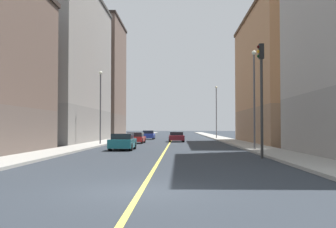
{
  "coord_description": "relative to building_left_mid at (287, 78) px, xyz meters",
  "views": [
    {
      "loc": [
        1.11,
        -11.7,
        1.84
      ],
      "look_at": [
        0.06,
        26.26,
        3.1
      ],
      "focal_mm": 43.27,
      "sensor_mm": 36.0,
      "label": 1
    }
  ],
  "objects": [
    {
      "name": "sidewalk_right",
      "position": [
        -21.58,
        13.29,
        -7.59
      ],
      "size": [
        2.82,
        168.0,
        0.15
      ],
      "primitive_type": "cube",
      "color": "#9E9B93",
      "rests_on": "ground"
    },
    {
      "name": "street_lamp_right_near",
      "position": [
        -20.77,
        -6.0,
        -2.99
      ],
      "size": [
        0.36,
        0.36,
        7.52
      ],
      "color": "#4C4C51",
      "rests_on": "ground"
    },
    {
      "name": "car_maroon",
      "position": [
        -13.01,
        4.2,
        -7.04
      ],
      "size": [
        2.06,
        4.31,
        1.26
      ],
      "color": "maroon",
      "rests_on": "ground"
    },
    {
      "name": "car_red",
      "position": [
        -17.68,
        -0.59,
        -7.04
      ],
      "size": [
        2.02,
        4.02,
        1.26
      ],
      "color": "red",
      "rests_on": "ground"
    },
    {
      "name": "car_teal",
      "position": [
        -17.23,
        -14.76,
        -7.0
      ],
      "size": [
        1.88,
        4.11,
        1.34
      ],
      "color": "#196670",
      "rests_on": "ground"
    },
    {
      "name": "street_lamp_left_near",
      "position": [
        -6.76,
        -15.56,
        -2.86
      ],
      "size": [
        0.36,
        0.36,
        7.75
      ],
      "color": "#4C4C51",
      "rests_on": "ground"
    },
    {
      "name": "lane_center_stripe",
      "position": [
        -13.76,
        13.29,
        -7.66
      ],
      "size": [
        0.16,
        154.0,
        0.01
      ],
      "primitive_type": "cube",
      "color": "#E5D14C",
      "rests_on": "ground"
    },
    {
      "name": "ground_plane",
      "position": [
        -13.76,
        -35.71,
        -7.66
      ],
      "size": [
        400.0,
        400.0,
        0.0
      ],
      "primitive_type": "plane",
      "color": "#292F37",
      "rests_on": "ground"
    },
    {
      "name": "traffic_light_left_near",
      "position": [
        -7.77,
        -23.3,
        -3.31
      ],
      "size": [
        0.4,
        0.32,
        6.82
      ],
      "color": "#2D2D2D",
      "rests_on": "ground"
    },
    {
      "name": "building_right_distant",
      "position": [
        -27.53,
        23.95,
        2.7
      ],
      "size": [
        9.37,
        14.64,
        20.71
      ],
      "color": "brown",
      "rests_on": "ground"
    },
    {
      "name": "building_right_midblock",
      "position": [
        -27.53,
        1.68,
        1.76
      ],
      "size": [
        9.37,
        23.83,
        18.82
      ],
      "color": "slate",
      "rests_on": "ground"
    },
    {
      "name": "car_blue",
      "position": [
        -17.43,
        15.47,
        -7.01
      ],
      "size": [
        1.89,
        4.28,
        1.36
      ],
      "color": "#23389E",
      "rests_on": "ground"
    },
    {
      "name": "street_lamp_left_far",
      "position": [
        -6.76,
        16.82,
        -2.59
      ],
      "size": [
        0.36,
        0.36,
        8.28
      ],
      "color": "#4C4C51",
      "rests_on": "ground"
    },
    {
      "name": "sidewalk_left",
      "position": [
        -5.94,
        13.29,
        -7.59
      ],
      "size": [
        2.82,
        168.0,
        0.15
      ],
      "primitive_type": "cube",
      "color": "#9E9B93",
      "rests_on": "ground"
    },
    {
      "name": "building_left_mid",
      "position": [
        0.0,
        0.0,
        0.0
      ],
      "size": [
        9.37,
        22.79,
        15.31
      ],
      "color": "#8F6B4F",
      "rests_on": "ground"
    }
  ]
}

